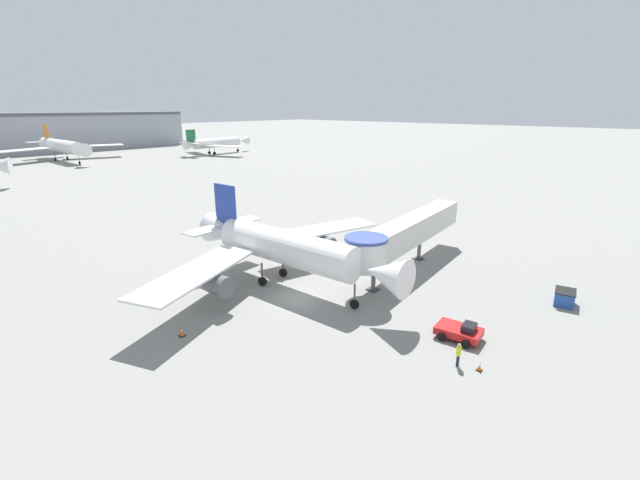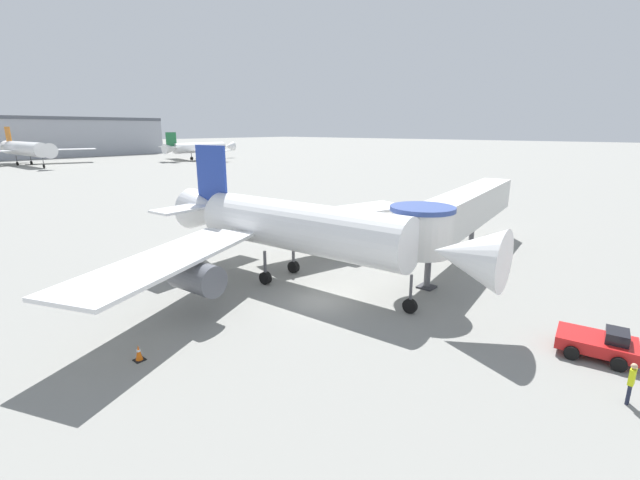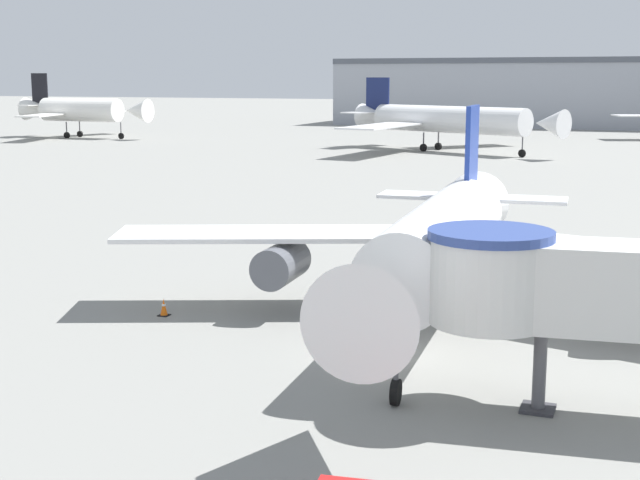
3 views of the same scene
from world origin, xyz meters
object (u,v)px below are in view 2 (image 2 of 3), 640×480
(background_jet_green_tail, at_px, (198,148))
(ground_crew_marshaller, at_px, (631,381))
(traffic_cone_port_wing, at_px, (139,353))
(main_airplane, at_px, (294,228))
(pushback_tug_red, at_px, (598,343))
(background_jet_orange_tail, at_px, (25,149))
(jet_bridge, at_px, (459,212))

(background_jet_green_tail, bearing_deg, ground_crew_marshaller, 148.36)
(traffic_cone_port_wing, relative_size, ground_crew_marshaller, 0.45)
(main_airplane, distance_m, traffic_cone_port_wing, 13.22)
(pushback_tug_red, xyz_separation_m, ground_crew_marshaller, (-3.65, -1.58, 0.37))
(traffic_cone_port_wing, height_order, background_jet_orange_tail, background_jet_orange_tail)
(traffic_cone_port_wing, bearing_deg, main_airplane, 8.09)
(jet_bridge, bearing_deg, traffic_cone_port_wing, 161.10)
(pushback_tug_red, distance_m, ground_crew_marshaller, 4.00)
(pushback_tug_red, relative_size, traffic_cone_port_wing, 4.57)
(background_jet_orange_tail, bearing_deg, background_jet_green_tail, -21.89)
(main_airplane, relative_size, background_jet_orange_tail, 0.76)
(traffic_cone_port_wing, bearing_deg, background_jet_orange_tail, 75.74)
(traffic_cone_port_wing, relative_size, background_jet_green_tail, 0.02)
(ground_crew_marshaller, xyz_separation_m, background_jet_green_tail, (69.41, 130.97, 3.17))
(main_airplane, height_order, background_jet_green_tail, background_jet_green_tail)
(jet_bridge, distance_m, pushback_tug_red, 15.20)
(ground_crew_marshaller, bearing_deg, pushback_tug_red, 28.56)
(jet_bridge, bearing_deg, pushback_tug_red, -136.68)
(jet_bridge, height_order, background_jet_orange_tail, background_jet_orange_tail)
(main_airplane, bearing_deg, jet_bridge, -34.91)
(main_airplane, relative_size, jet_bridge, 1.36)
(ground_crew_marshaller, distance_m, background_jet_orange_tail, 151.57)
(jet_bridge, height_order, pushback_tug_red, jet_bridge)
(jet_bridge, bearing_deg, background_jet_orange_tail, 79.47)
(ground_crew_marshaller, height_order, background_jet_orange_tail, background_jet_orange_tail)
(pushback_tug_red, xyz_separation_m, background_jet_orange_tail, (18.80, 148.27, 4.25))
(background_jet_orange_tail, bearing_deg, pushback_tug_red, -97.21)
(background_jet_green_tail, bearing_deg, main_airplane, 144.86)
(jet_bridge, xyz_separation_m, pushback_tug_red, (-9.49, -11.30, -3.63))
(pushback_tug_red, xyz_separation_m, background_jet_green_tail, (65.76, 129.39, 3.54))
(traffic_cone_port_wing, relative_size, background_jet_orange_tail, 0.02)
(pushback_tug_red, relative_size, ground_crew_marshaller, 2.04)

